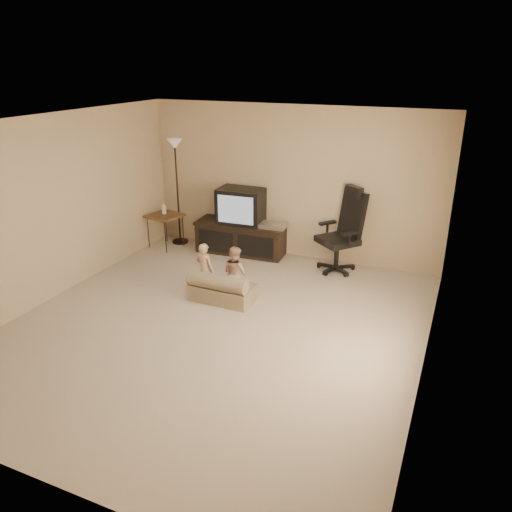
# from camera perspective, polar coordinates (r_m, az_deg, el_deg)

# --- Properties ---
(floor) EXTENTS (5.50, 5.50, 0.00)m
(floor) POSITION_cam_1_polar(r_m,az_deg,el_deg) (6.39, -4.63, -8.06)
(floor) COLOR #BCAA96
(floor) RESTS_ON ground
(room_shell) EXTENTS (5.50, 5.50, 5.50)m
(room_shell) POSITION_cam_1_polar(r_m,az_deg,el_deg) (5.79, -5.08, 5.11)
(room_shell) COLOR white
(room_shell) RESTS_ON floor
(tv_stand) EXTENTS (1.62, 0.68, 1.13)m
(tv_stand) POSITION_cam_1_polar(r_m,az_deg,el_deg) (8.57, -1.65, 3.38)
(tv_stand) COLOR black
(tv_stand) RESTS_ON floor
(office_chair) EXTENTS (0.87, 0.87, 1.35)m
(office_chair) POSITION_cam_1_polar(r_m,az_deg,el_deg) (7.94, 9.79, 1.67)
(office_chair) COLOR black
(office_chair) RESTS_ON floor
(side_table) EXTENTS (0.65, 0.65, 0.81)m
(side_table) POSITION_cam_1_polar(r_m,az_deg,el_deg) (8.94, -10.40, 4.54)
(side_table) COLOR brown
(side_table) RESTS_ON floor
(floor_lamp) EXTENTS (0.29, 0.29, 1.88)m
(floor_lamp) POSITION_cam_1_polar(r_m,az_deg,el_deg) (8.93, -9.12, 9.84)
(floor_lamp) COLOR black
(floor_lamp) RESTS_ON floor
(child_sofa) EXTENTS (0.90, 0.52, 0.43)m
(child_sofa) POSITION_cam_1_polar(r_m,az_deg,el_deg) (6.95, -4.00, -3.81)
(child_sofa) COLOR tan
(child_sofa) RESTS_ON floor
(toddler_left) EXTENTS (0.32, 0.26, 0.79)m
(toddler_left) POSITION_cam_1_polar(r_m,az_deg,el_deg) (7.05, -5.88, -1.55)
(toddler_left) COLOR tan
(toddler_left) RESTS_ON floor
(toddler_right) EXTENTS (0.43, 0.34, 0.78)m
(toddler_right) POSITION_cam_1_polar(r_m,az_deg,el_deg) (6.93, -2.42, -1.94)
(toddler_right) COLOR tan
(toddler_right) RESTS_ON floor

